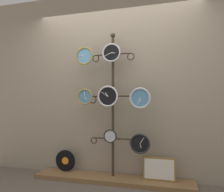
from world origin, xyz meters
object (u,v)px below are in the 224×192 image
(display_stand, at_px, (113,124))
(picture_frame, at_px, (159,169))
(clock_top_left, at_px, (85,56))
(clock_middle_right, at_px, (140,98))
(clock_middle_left, at_px, (85,97))
(clock_middle_center, at_px, (108,96))
(vinyl_record, at_px, (65,161))
(clock_bottom_center, at_px, (110,136))
(clock_top_center, at_px, (111,53))
(clock_bottom_right, at_px, (140,144))

(display_stand, distance_m, picture_frame, 0.86)
(picture_frame, bearing_deg, clock_top_left, -176.97)
(clock_top_left, bearing_deg, clock_middle_right, -1.51)
(clock_middle_left, xyz_separation_m, clock_middle_center, (0.35, -0.03, 0.00))
(display_stand, xyz_separation_m, vinyl_record, (-0.74, -0.00, -0.56))
(clock_bottom_center, bearing_deg, clock_middle_center, -121.49)
(clock_top_left, distance_m, vinyl_record, 1.58)
(clock_top_left, relative_size, clock_middle_left, 1.13)
(clock_top_left, relative_size, clock_middle_right, 0.92)
(clock_middle_center, relative_size, clock_middle_right, 1.05)
(clock_top_left, height_order, clock_middle_center, clock_top_left)
(clock_top_center, height_order, clock_bottom_right, clock_top_center)
(clock_middle_right, relative_size, picture_frame, 0.67)
(display_stand, relative_size, clock_bottom_right, 7.71)
(vinyl_record, bearing_deg, clock_bottom_center, -6.14)
(display_stand, height_order, clock_middle_right, display_stand)
(clock_middle_center, bearing_deg, clock_bottom_center, 58.51)
(clock_top_center, relative_size, clock_bottom_right, 0.98)
(clock_middle_center, xyz_separation_m, clock_middle_right, (0.45, 0.00, -0.03))
(display_stand, distance_m, clock_middle_center, 0.41)
(clock_middle_left, distance_m, clock_bottom_right, 1.01)
(clock_middle_left, relative_size, clock_bottom_right, 0.85)
(clock_middle_center, bearing_deg, clock_middle_left, 175.65)
(clock_top_left, distance_m, clock_bottom_center, 1.20)
(clock_top_left, height_order, clock_top_center, clock_top_center)
(display_stand, relative_size, clock_middle_left, 9.07)
(clock_bottom_right, bearing_deg, clock_bottom_center, 179.75)
(clock_top_center, bearing_deg, clock_middle_center, -135.88)
(clock_top_left, bearing_deg, clock_bottom_right, 1.04)
(clock_bottom_right, distance_m, vinyl_record, 1.18)
(clock_middle_left, bearing_deg, clock_middle_right, -1.88)
(clock_middle_left, relative_size, clock_bottom_center, 1.22)
(clock_middle_left, relative_size, clock_middle_center, 0.78)
(clock_middle_center, distance_m, clock_bottom_right, 0.77)
(clock_middle_center, bearing_deg, clock_top_center, 44.12)
(clock_middle_center, distance_m, clock_bottom_center, 0.55)
(clock_middle_left, relative_size, clock_middle_right, 0.81)
(clock_top_left, relative_size, clock_middle_center, 0.88)
(clock_top_left, relative_size, clock_bottom_right, 0.96)
(clock_middle_center, height_order, clock_middle_right, clock_middle_center)
(display_stand, distance_m, clock_middle_right, 0.56)
(clock_top_left, relative_size, clock_top_center, 0.98)
(display_stand, relative_size, clock_top_left, 7.99)
(clock_middle_center, distance_m, clock_middle_right, 0.45)
(picture_frame, bearing_deg, display_stand, 176.46)
(display_stand, relative_size, clock_top_center, 7.83)
(clock_top_center, height_order, clock_middle_right, clock_top_center)
(clock_top_center, xyz_separation_m, picture_frame, (0.64, 0.04, -1.57))
(clock_bottom_right, bearing_deg, clock_top_center, 179.82)
(clock_top_left, height_order, clock_bottom_center, clock_top_left)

